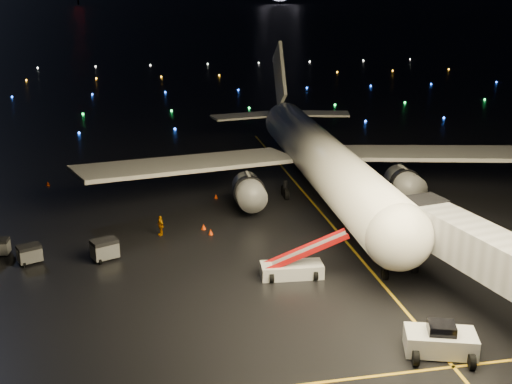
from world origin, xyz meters
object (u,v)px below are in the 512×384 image
Objects in this scene: pushback_tug at (441,338)px; belt_loader at (292,256)px; baggage_cart_0 at (105,250)px; baggage_cart_2 at (30,254)px; airliner at (317,127)px; crew_c at (160,226)px.

pushback_tug is 14.55m from belt_loader.
pushback_tug is 29.06m from baggage_cart_0.
baggage_cart_2 is (-6.29, 0.50, -0.11)m from baggage_cart_0.
crew_c is at bearing -149.08° from airliner.
belt_loader is (-6.63, 12.94, 0.72)m from pushback_tug.
airliner reaches higher than baggage_cart_2.
baggage_cart_2 is at bearing -92.94° from crew_c.
belt_loader is 3.83× the size of crew_c.
belt_loader is (-8.03, -21.21, -5.78)m from airliner.
pushback_tug is 2.09× the size of baggage_cart_0.
belt_loader is 3.92× the size of baggage_cart_2.
baggage_cart_0 is at bearing 155.81° from pushback_tug.
airliner is 23.41m from belt_loader.
baggage_cart_2 is (-21.36, 6.88, -0.99)m from belt_loader.
airliner is 24.91× the size of baggage_cart_0.
pushback_tug reaches higher than crew_c.
airliner is at bearing 2.55° from baggage_cart_2.
baggage_cart_2 is (-27.99, 19.82, -0.27)m from pushback_tug.
airliner is at bearing 8.65° from baggage_cart_0.
baggage_cart_0 is (-23.10, -14.82, -6.66)m from airliner.
crew_c is 1.02× the size of baggage_cart_2.
airliner is 11.92× the size of pushback_tug.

